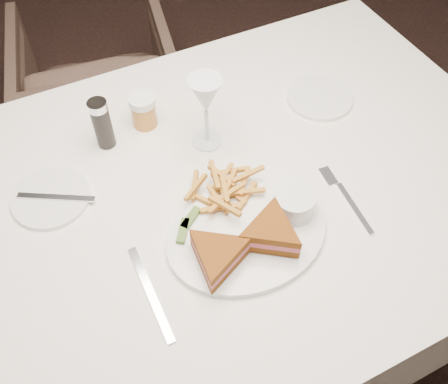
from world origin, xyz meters
name	(u,v)px	position (x,y,z in m)	size (l,w,h in m)	color
ground	(237,235)	(0.00, 0.00, 0.00)	(5.00, 5.00, 0.00)	black
table	(217,275)	(-0.21, -0.31, 0.38)	(1.38, 0.92, 0.75)	white
chair_far	(99,82)	(-0.29, 0.68, 0.29)	(0.57, 0.53, 0.59)	#4A372D
table_setting	(225,190)	(-0.20, -0.35, 0.79)	(0.82, 0.59, 0.18)	white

